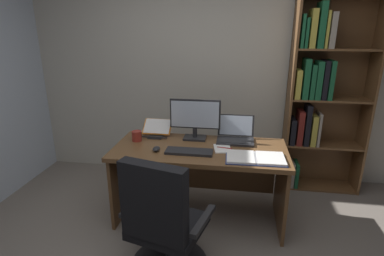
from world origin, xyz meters
name	(u,v)px	position (x,y,z in m)	size (l,w,h in m)	color
wall_back	(209,60)	(0.00, 1.99, 1.44)	(4.86, 0.12, 2.88)	beige
desk	(201,164)	(0.03, 0.99, 0.54)	(1.60, 0.72, 0.74)	brown
bookshelf	(319,94)	(1.23, 1.75, 1.11)	(0.85, 0.32, 2.13)	brown
office_chair	(163,229)	(-0.13, 0.13, 0.41)	(0.69, 0.60, 0.98)	#232326
monitor	(195,119)	(-0.05, 1.15, 0.95)	(0.50, 0.16, 0.40)	#232326
laptop	(235,136)	(0.35, 1.15, 0.79)	(0.36, 0.30, 0.23)	#232326
keyboard	(189,152)	(-0.05, 0.78, 0.76)	(0.42, 0.15, 0.02)	#232326
computer_mouse	(156,149)	(-0.35, 0.78, 0.76)	(0.06, 0.10, 0.04)	#232326
reading_stand_with_book	(157,129)	(-0.45, 1.19, 0.82)	(0.29, 0.23, 0.15)	#232326
open_binder	(255,158)	(0.53, 0.73, 0.76)	(0.51, 0.30, 0.02)	navy
notepad	(222,149)	(0.24, 0.92, 0.75)	(0.15, 0.21, 0.01)	white
pen	(225,148)	(0.26, 0.92, 0.76)	(0.01, 0.01, 0.14)	maroon
coffee_mug	(137,136)	(-0.60, 1.00, 0.80)	(0.09, 0.09, 0.10)	maroon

